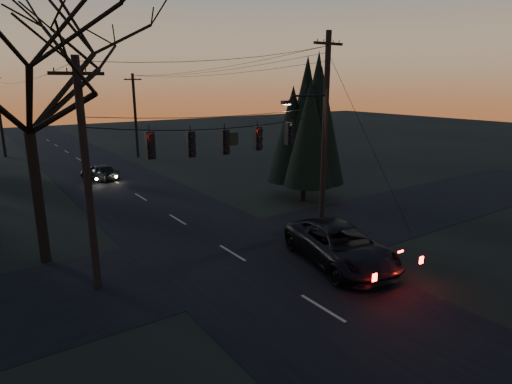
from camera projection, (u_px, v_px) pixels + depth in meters
ground_plane at (424, 370)px, 11.63m from camera, size 160.00×160.00×0.00m
main_road at (152, 204)px, 27.59m from camera, size 8.00×120.00×0.02m
cross_road at (232, 253)px, 19.61m from camera, size 60.00×7.00×0.02m
utility_pole_right at (321, 230)px, 22.63m from camera, size 5.00×0.30×10.00m
utility_pole_left at (98, 288)px, 16.32m from camera, size 1.80×0.30×8.50m
utility_pole_far_r at (138, 157)px, 44.98m from camera, size 1.80×0.30×8.50m
utility_pole_far_l at (6, 157)px, 45.05m from camera, size 0.30×0.30×8.00m
span_signal_assembly at (226, 140)px, 18.18m from camera, size 11.50×0.44×1.62m
bare_tree_left at (22, 76)px, 16.79m from camera, size 10.90×10.90×11.23m
evergreen_right at (305, 128)px, 27.22m from camera, size 4.68×4.68×8.37m
suv_near at (340, 246)px, 18.25m from camera, size 4.07×6.54×1.69m
sedan_oncoming_a at (100, 172)px, 34.23m from camera, size 2.60×4.08×1.29m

